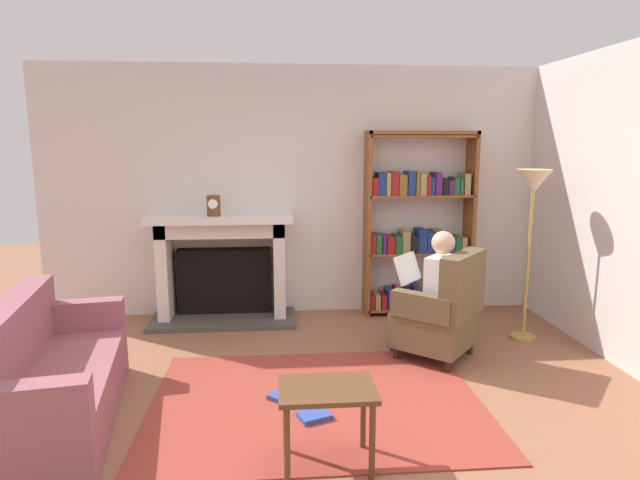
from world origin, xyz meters
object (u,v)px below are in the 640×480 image
object	(u,v)px
armchair_reading	(442,312)
seated_reader	(431,288)
bookshelf	(418,229)
floor_lamp	(533,197)
side_table	(327,400)
fireplace	(223,265)
sofa_floral	(48,381)
mantel_clock	(214,206)

from	to	relation	value
armchair_reading	seated_reader	bearing A→B (deg)	-90.00
seated_reader	bookshelf	bearing A→B (deg)	-148.34
seated_reader	floor_lamp	bearing A→B (deg)	148.84
armchair_reading	floor_lamp	distance (m)	1.41
side_table	fireplace	bearing A→B (deg)	107.04
bookshelf	seated_reader	distance (m)	1.29
seated_reader	sofa_floral	world-z (taller)	seated_reader
armchair_reading	side_table	distance (m)	1.90
floor_lamp	mantel_clock	bearing A→B (deg)	165.85
sofa_floral	fireplace	bearing A→B (deg)	-32.95
side_table	floor_lamp	world-z (taller)	floor_lamp
mantel_clock	side_table	world-z (taller)	mantel_clock
mantel_clock	seated_reader	size ratio (longest dim) A/B	0.19
mantel_clock	floor_lamp	xyz separation A→B (m)	(3.02, -0.76, 0.14)
mantel_clock	sofa_floral	bearing A→B (deg)	-113.39
sofa_floral	side_table	distance (m)	1.91
bookshelf	armchair_reading	size ratio (longest dim) A/B	2.07
mantel_clock	side_table	distance (m)	2.95
sofa_floral	floor_lamp	bearing A→B (deg)	-80.66
seated_reader	side_table	bearing A→B (deg)	7.12
side_table	sofa_floral	bearing A→B (deg)	161.42
floor_lamp	armchair_reading	bearing A→B (deg)	-156.72
armchair_reading	floor_lamp	xyz separation A→B (m)	(0.95, 0.41, 0.96)
sofa_floral	armchair_reading	bearing A→B (deg)	-82.29
armchair_reading	mantel_clock	bearing A→B (deg)	-78.35
armchair_reading	seated_reader	world-z (taller)	seated_reader
fireplace	floor_lamp	bearing A→B (deg)	-16.28
fireplace	armchair_reading	size ratio (longest dim) A/B	1.57
side_table	floor_lamp	size ratio (longest dim) A/B	0.34
mantel_clock	armchair_reading	bearing A→B (deg)	-29.48
bookshelf	side_table	bearing A→B (deg)	-114.35
fireplace	floor_lamp	size ratio (longest dim) A/B	0.93
armchair_reading	floor_lamp	size ratio (longest dim) A/B	0.59
mantel_clock	sofa_floral	world-z (taller)	mantel_clock
armchair_reading	side_table	xyz separation A→B (m)	(-1.16, -1.50, -0.01)
bookshelf	side_table	xyz separation A→B (m)	(-1.27, -2.81, -0.54)
armchair_reading	floor_lamp	world-z (taller)	floor_lamp
mantel_clock	sofa_floral	distance (m)	2.43
bookshelf	floor_lamp	bearing A→B (deg)	-47.08
seated_reader	floor_lamp	world-z (taller)	floor_lamp
side_table	floor_lamp	xyz separation A→B (m)	(2.11, 1.91, 0.97)
sofa_floral	mantel_clock	bearing A→B (deg)	-32.47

